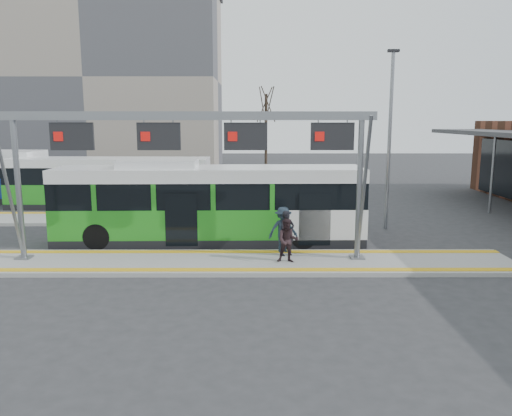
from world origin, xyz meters
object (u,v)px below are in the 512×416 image
at_px(passenger_a, 287,233).
at_px(hero_bus, 209,205).
at_px(passenger_b, 288,241).
at_px(passenger_c, 283,230).
at_px(gantry, 192,142).

bearing_deg(passenger_a, hero_bus, 110.33).
distance_m(hero_bus, passenger_b, 4.75).
bearing_deg(passenger_b, passenger_c, 94.82).
bearing_deg(passenger_b, passenger_a, 89.05).
height_order(passenger_a, passenger_b, passenger_a).
bearing_deg(passenger_a, passenger_b, -120.25).
bearing_deg(gantry, passenger_a, 7.35).
height_order(hero_bus, passenger_b, hero_bus).
relative_size(gantry, hero_bus, 1.03).
distance_m(gantry, passenger_c, 4.67).
distance_m(gantry, passenger_a, 4.73).
bearing_deg(gantry, hero_bus, 85.08).
bearing_deg(passenger_b, hero_bus, 131.09).
xyz_separation_m(passenger_a, passenger_c, (-0.12, 0.41, 0.04)).
bearing_deg(gantry, passenger_c, 14.72).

